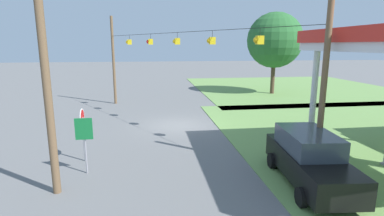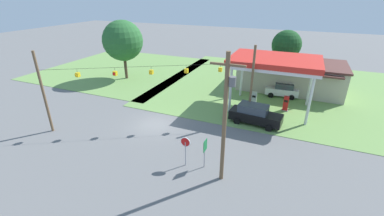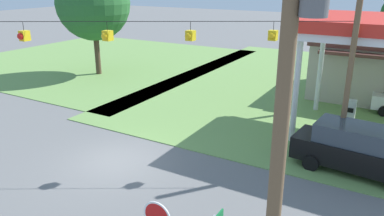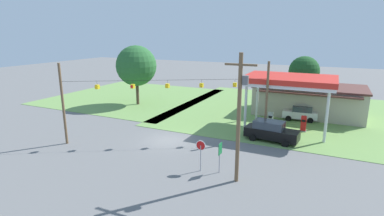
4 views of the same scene
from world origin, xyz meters
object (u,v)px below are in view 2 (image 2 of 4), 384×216
Objects in this scene: car_at_pumps_rear at (282,90)px; stop_sign_roadside at (185,145)px; gas_station_store at (290,75)px; gas_station_canopy at (275,62)px; utility_pole_main at (226,114)px; fuel_pump_far at (286,104)px; tree_west_verge at (123,41)px; tree_behind_station at (286,45)px; route_sign at (205,148)px; car_at_pumps_front at (255,114)px; fuel_pump_near at (254,99)px.

stop_sign_roadside is at bearing 69.03° from car_at_pumps_rear.
gas_station_store is at bearing -105.57° from stop_sign_roadside.
utility_pole_main reaches higher than gas_station_canopy.
gas_station_canopy is 5.33× the size of fuel_pump_far.
gas_station_canopy reaches higher than fuel_pump_far.
stop_sign_roadside is at bearing -43.14° from tree_west_verge.
tree_behind_station is (0.19, 13.61, -0.47)m from gas_station_canopy.
gas_station_canopy reaches higher than route_sign.
utility_pole_main reaches higher than tree_west_verge.
gas_station_canopy is 8.71m from gas_station_store.
car_at_pumps_front is 2.22× the size of route_sign.
fuel_pump_far is at bearing 77.22° from utility_pole_main.
car_at_pumps_front is at bearing -100.88° from gas_station_store.
fuel_pump_far is (3.55, 0.00, 0.00)m from fuel_pump_near.
car_at_pumps_front reaches higher than fuel_pump_near.
fuel_pump_far is at bearing 95.73° from car_at_pumps_rear.
car_at_pumps_front is at bearing 86.76° from utility_pole_main.
fuel_pump_far is 5.20m from car_at_pumps_front.
gas_station_canopy reaches higher than fuel_pump_near.
gas_station_store is at bearing 91.91° from fuel_pump_far.
tree_behind_station is at bearing 102.98° from gas_station_store.
fuel_pump_far is 0.73× the size of route_sign.
car_at_pumps_front is at bearing -120.40° from fuel_pump_far.
fuel_pump_near is 0.20× the size of tree_west_verge.
car_at_pumps_front is at bearing -19.26° from tree_west_verge.
gas_station_store is 24.36m from tree_west_verge.
gas_station_canopy is 2.26× the size of car_at_pumps_rear.
tree_west_verge reaches higher than car_at_pumps_front.
fuel_pump_far is at bearing -114.67° from stop_sign_roadside.
car_at_pumps_rear is (-0.79, 4.50, 0.09)m from fuel_pump_far.
tree_behind_station is (1.96, 13.61, 4.12)m from fuel_pump_near.
gas_station_canopy is 6.44m from car_at_pumps_rear.
route_sign is 0.26× the size of utility_pole_main.
stop_sign_roadside is (-5.44, -18.06, 0.88)m from car_at_pumps_rear.
tree_west_verge is at bearing -43.14° from stop_sign_roadside.
route_sign is at bearing -102.83° from gas_station_canopy.
route_sign reaches higher than car_at_pumps_rear.
fuel_pump_far is at bearing -6.98° from tree_west_verge.
car_at_pumps_rear is at bearing 77.29° from route_sign.
tree_behind_station is 24.67m from tree_west_verge.
fuel_pump_far is at bearing -83.33° from tree_behind_station.
car_at_pumps_rear is (0.99, 4.50, -4.50)m from gas_station_canopy.
car_at_pumps_rear is (1.84, 8.98, -0.10)m from car_at_pumps_front.
fuel_pump_near is 0.24× the size of tree_behind_station.
gas_station_store is 22.22m from stop_sign_roadside.
fuel_pump_far is (0.26, -7.85, -1.11)m from gas_station_store.
fuel_pump_near is at bearing -112.76° from gas_station_store.
tree_behind_station is (3.19, 26.82, 3.25)m from route_sign.
fuel_pump_far is 14.07m from route_sign.
car_at_pumps_front is 0.58× the size of utility_pole_main.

